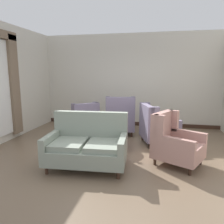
{
  "coord_description": "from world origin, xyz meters",
  "views": [
    {
      "loc": [
        0.91,
        -4.42,
        1.77
      ],
      "look_at": [
        -0.1,
        0.37,
        0.87
      ],
      "focal_mm": 34.79,
      "sensor_mm": 36.0,
      "label": 1
    }
  ],
  "objects_px": {
    "armchair_near_window": "(156,127)",
    "armchair_near_sideboard": "(83,121)",
    "settee": "(87,146)",
    "coffee_table": "(110,134)",
    "side_table": "(163,123)",
    "porcelain_vase": "(110,124)",
    "armchair_beside_settee": "(120,119)",
    "armchair_back_corner": "(175,143)"
  },
  "relations": [
    {
      "from": "coffee_table",
      "to": "armchair_near_window",
      "type": "relative_size",
      "value": 0.78
    },
    {
      "from": "porcelain_vase",
      "to": "side_table",
      "type": "relative_size",
      "value": 0.57
    },
    {
      "from": "armchair_back_corner",
      "to": "porcelain_vase",
      "type": "bearing_deg",
      "value": 95.82
    },
    {
      "from": "armchair_beside_settee",
      "to": "armchair_back_corner",
      "type": "relative_size",
      "value": 1.03
    },
    {
      "from": "armchair_near_sideboard",
      "to": "armchair_back_corner",
      "type": "height_order",
      "value": "armchair_back_corner"
    },
    {
      "from": "settee",
      "to": "armchair_near_sideboard",
      "type": "xyz_separation_m",
      "value": [
        -0.77,
        1.95,
        0.01
      ]
    },
    {
      "from": "armchair_near_sideboard",
      "to": "armchair_beside_settee",
      "type": "bearing_deg",
      "value": 156.71
    },
    {
      "from": "armchair_near_window",
      "to": "armchair_near_sideboard",
      "type": "distance_m",
      "value": 2.06
    },
    {
      "from": "armchair_back_corner",
      "to": "side_table",
      "type": "height_order",
      "value": "armchair_back_corner"
    },
    {
      "from": "armchair_near_window",
      "to": "settee",
      "type": "bearing_deg",
      "value": 123.2
    },
    {
      "from": "porcelain_vase",
      "to": "armchair_near_sideboard",
      "type": "distance_m",
      "value": 1.38
    },
    {
      "from": "coffee_table",
      "to": "armchair_near_window",
      "type": "bearing_deg",
      "value": 29.9
    },
    {
      "from": "porcelain_vase",
      "to": "armchair_beside_settee",
      "type": "distance_m",
      "value": 1.29
    },
    {
      "from": "settee",
      "to": "armchair_near_window",
      "type": "bearing_deg",
      "value": 48.12
    },
    {
      "from": "coffee_table",
      "to": "settee",
      "type": "xyz_separation_m",
      "value": [
        -0.22,
        -1.02,
        0.06
      ]
    },
    {
      "from": "settee",
      "to": "armchair_back_corner",
      "type": "bearing_deg",
      "value": 11.66
    },
    {
      "from": "armchair_near_window",
      "to": "armchair_near_sideboard",
      "type": "relative_size",
      "value": 0.96
    },
    {
      "from": "armchair_near_sideboard",
      "to": "side_table",
      "type": "xyz_separation_m",
      "value": [
        2.2,
        0.25,
        -0.0
      ]
    },
    {
      "from": "armchair_near_window",
      "to": "porcelain_vase",
      "type": "bearing_deg",
      "value": 102.0
    },
    {
      "from": "armchair_beside_settee",
      "to": "settee",
      "type": "bearing_deg",
      "value": 73.28
    },
    {
      "from": "armchair_near_window",
      "to": "side_table",
      "type": "relative_size",
      "value": 1.55
    },
    {
      "from": "side_table",
      "to": "porcelain_vase",
      "type": "bearing_deg",
      "value": -135.33
    },
    {
      "from": "armchair_back_corner",
      "to": "armchair_near_window",
      "type": "bearing_deg",
      "value": 44.54
    },
    {
      "from": "settee",
      "to": "side_table",
      "type": "bearing_deg",
      "value": 52.88
    },
    {
      "from": "coffee_table",
      "to": "settee",
      "type": "bearing_deg",
      "value": -102.24
    },
    {
      "from": "coffee_table",
      "to": "armchair_back_corner",
      "type": "height_order",
      "value": "armchair_back_corner"
    },
    {
      "from": "armchair_near_window",
      "to": "side_table",
      "type": "xyz_separation_m",
      "value": [
        0.17,
        0.57,
        -0.02
      ]
    },
    {
      "from": "armchair_near_sideboard",
      "to": "settee",
      "type": "bearing_deg",
      "value": 69.79
    },
    {
      "from": "coffee_table",
      "to": "settee",
      "type": "distance_m",
      "value": 1.05
    },
    {
      "from": "coffee_table",
      "to": "side_table",
      "type": "distance_m",
      "value": 1.69
    },
    {
      "from": "armchair_beside_settee",
      "to": "armchair_near_window",
      "type": "bearing_deg",
      "value": 136.37
    },
    {
      "from": "coffee_table",
      "to": "armchair_near_sideboard",
      "type": "xyz_separation_m",
      "value": [
        -0.99,
        0.93,
        0.07
      ]
    },
    {
      "from": "armchair_near_sideboard",
      "to": "coffee_table",
      "type": "bearing_deg",
      "value": 95.15
    },
    {
      "from": "armchair_near_window",
      "to": "coffee_table",
      "type": "bearing_deg",
      "value": 101.06
    },
    {
      "from": "porcelain_vase",
      "to": "armchair_near_window",
      "type": "height_order",
      "value": "armchair_near_window"
    },
    {
      "from": "coffee_table",
      "to": "armchair_beside_settee",
      "type": "distance_m",
      "value": 1.27
    },
    {
      "from": "porcelain_vase",
      "to": "armchair_beside_settee",
      "type": "height_order",
      "value": "armchair_beside_settee"
    },
    {
      "from": "settee",
      "to": "armchair_beside_settee",
      "type": "relative_size",
      "value": 1.37
    },
    {
      "from": "settee",
      "to": "side_table",
      "type": "xyz_separation_m",
      "value": [
        1.43,
        2.19,
        0.01
      ]
    },
    {
      "from": "coffee_table",
      "to": "settee",
      "type": "height_order",
      "value": "settee"
    },
    {
      "from": "coffee_table",
      "to": "armchair_back_corner",
      "type": "distance_m",
      "value": 1.51
    },
    {
      "from": "porcelain_vase",
      "to": "side_table",
      "type": "distance_m",
      "value": 1.7
    }
  ]
}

